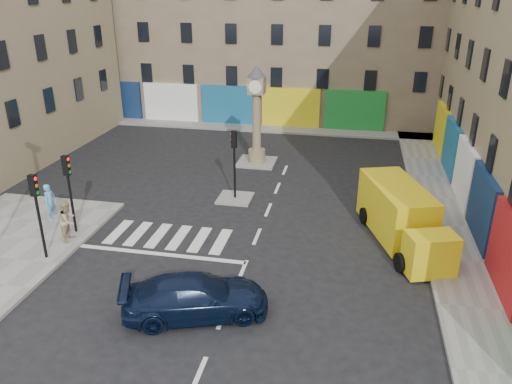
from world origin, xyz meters
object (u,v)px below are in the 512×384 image
(navy_sedan, at_px, (196,297))
(yellow_van, at_px, (401,216))
(pedestrian_blue, at_px, (50,202))
(traffic_light_left_far, at_px, (69,182))
(traffic_light_left_near, at_px, (37,203))
(clock_pillar, at_px, (257,109))
(pedestrian_tan, at_px, (68,221))
(traffic_light_island, at_px, (234,154))

(navy_sedan, bearing_deg, yellow_van, -65.82)
(yellow_van, xyz_separation_m, pedestrian_blue, (-16.47, -1.39, -0.14))
(traffic_light_left_far, bearing_deg, traffic_light_left_near, -90.00)
(clock_pillar, distance_m, pedestrian_tan, 13.82)
(traffic_light_left_far, height_order, pedestrian_blue, traffic_light_left_far)
(traffic_light_left_near, bearing_deg, traffic_light_island, 51.07)
(yellow_van, relative_size, pedestrian_blue, 3.79)
(navy_sedan, bearing_deg, traffic_light_island, -13.92)
(traffic_light_left_far, distance_m, yellow_van, 14.94)
(traffic_light_left_near, relative_size, pedestrian_tan, 2.01)
(traffic_light_island, xyz_separation_m, navy_sedan, (1.04, -10.14, -1.86))
(yellow_van, distance_m, pedestrian_tan, 14.84)
(traffic_light_island, distance_m, yellow_van, 9.04)
(clock_pillar, bearing_deg, pedestrian_blue, -127.75)
(traffic_light_island, bearing_deg, pedestrian_tan, -134.90)
(traffic_light_left_far, bearing_deg, pedestrian_blue, 151.85)
(traffic_light_island, height_order, clock_pillar, clock_pillar)
(yellow_van, bearing_deg, clock_pillar, 114.27)
(traffic_light_left_near, distance_m, traffic_light_left_far, 2.40)
(traffic_light_left_far, relative_size, pedestrian_tan, 2.01)
(traffic_light_left_near, relative_size, navy_sedan, 0.73)
(clock_pillar, relative_size, pedestrian_blue, 3.35)
(yellow_van, height_order, pedestrian_blue, yellow_van)
(pedestrian_blue, bearing_deg, traffic_light_island, -53.87)
(traffic_light_left_near, height_order, traffic_light_left_far, same)
(traffic_light_island, distance_m, pedestrian_blue, 9.35)
(yellow_van, bearing_deg, traffic_light_left_near, 179.35)
(traffic_light_left_near, height_order, navy_sedan, traffic_light_left_near)
(yellow_van, distance_m, pedestrian_blue, 16.53)
(navy_sedan, relative_size, yellow_van, 0.73)
(traffic_light_left_near, distance_m, clock_pillar, 15.19)
(traffic_light_left_near, height_order, pedestrian_blue, traffic_light_left_near)
(traffic_light_island, bearing_deg, navy_sedan, -84.17)
(navy_sedan, height_order, yellow_van, yellow_van)
(yellow_van, height_order, pedestrian_tan, yellow_van)
(traffic_light_left_far, height_order, traffic_light_island, traffic_light_left_far)
(traffic_light_left_far, height_order, clock_pillar, clock_pillar)
(yellow_van, bearing_deg, traffic_light_island, 141.43)
(traffic_light_left_near, relative_size, yellow_van, 0.54)
(traffic_light_island, xyz_separation_m, pedestrian_tan, (-6.12, -6.15, -1.52))
(traffic_light_left_near, relative_size, clock_pillar, 0.61)
(traffic_light_island, xyz_separation_m, pedestrian_blue, (-8.08, -4.45, -1.53))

